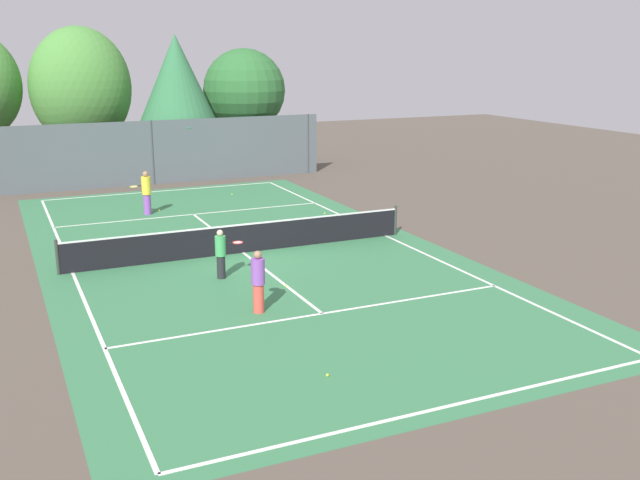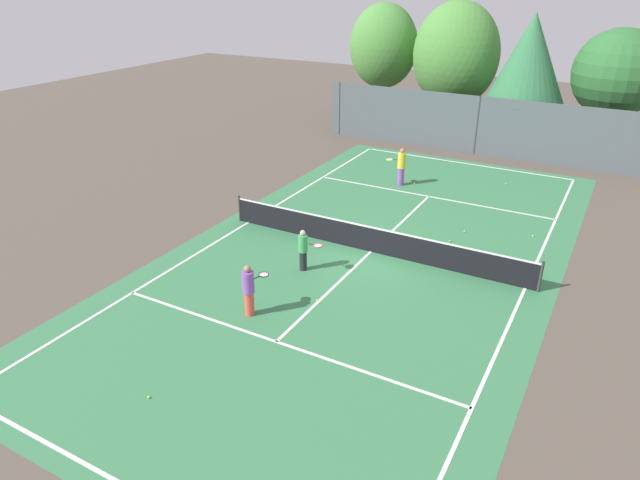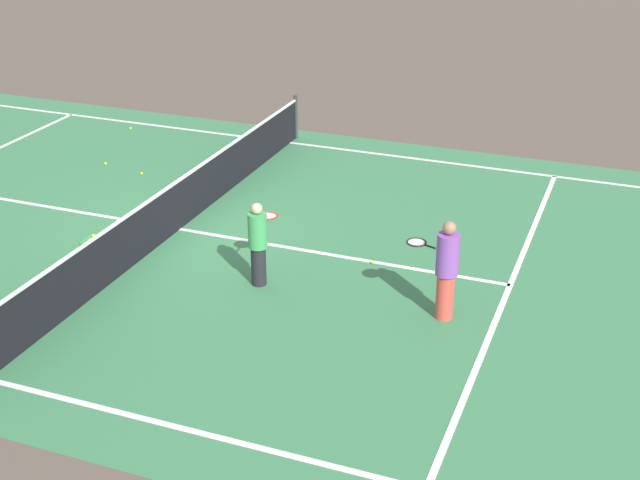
{
  "view_description": "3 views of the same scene",
  "coord_description": "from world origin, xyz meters",
  "px_view_note": "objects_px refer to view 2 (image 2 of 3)",
  "views": [
    {
      "loc": [
        -7.43,
        -22.57,
        6.69
      ],
      "look_at": [
        1.32,
        -3.36,
        1.11
      ],
      "focal_mm": 40.91,
      "sensor_mm": 36.0,
      "label": 1
    },
    {
      "loc": [
        7.4,
        -17.28,
        9.43
      ],
      "look_at": [
        -0.84,
        -2.37,
        1.28
      ],
      "focal_mm": 31.97,
      "sensor_mm": 36.0,
      "label": 2
    },
    {
      "loc": [
        -13.64,
        -8.2,
        7.15
      ],
      "look_at": [
        -1.29,
        -3.42,
        0.92
      ],
      "focal_mm": 49.97,
      "sensor_mm": 36.0,
      "label": 3
    }
  ],
  "objects_px": {
    "tennis_ball_0": "(506,184)",
    "tennis_ball_4": "(317,300)",
    "tennis_ball_3": "(533,236)",
    "tennis_ball_2": "(450,241)",
    "player_2": "(303,250)",
    "ball_crate": "(341,230)",
    "tennis_ball_5": "(465,232)",
    "player_0": "(401,166)",
    "tennis_ball_6": "(414,183)",
    "tennis_ball_1": "(149,397)",
    "player_1": "(249,290)"
  },
  "relations": [
    {
      "from": "tennis_ball_0",
      "to": "tennis_ball_4",
      "type": "relative_size",
      "value": 1.0
    },
    {
      "from": "tennis_ball_0",
      "to": "tennis_ball_3",
      "type": "relative_size",
      "value": 1.0
    },
    {
      "from": "tennis_ball_2",
      "to": "tennis_ball_4",
      "type": "relative_size",
      "value": 1.0
    },
    {
      "from": "player_2",
      "to": "ball_crate",
      "type": "bearing_deg",
      "value": 93.04
    },
    {
      "from": "tennis_ball_0",
      "to": "tennis_ball_5",
      "type": "relative_size",
      "value": 1.0
    },
    {
      "from": "tennis_ball_5",
      "to": "tennis_ball_0",
      "type": "bearing_deg",
      "value": 88.23
    },
    {
      "from": "player_0",
      "to": "tennis_ball_6",
      "type": "height_order",
      "value": "player_0"
    },
    {
      "from": "player_0",
      "to": "tennis_ball_1",
      "type": "relative_size",
      "value": 27.41
    },
    {
      "from": "tennis_ball_5",
      "to": "tennis_ball_2",
      "type": "bearing_deg",
      "value": -102.81
    },
    {
      "from": "tennis_ball_0",
      "to": "tennis_ball_4",
      "type": "height_order",
      "value": "same"
    },
    {
      "from": "tennis_ball_2",
      "to": "tennis_ball_6",
      "type": "bearing_deg",
      "value": 122.45
    },
    {
      "from": "tennis_ball_4",
      "to": "player_1",
      "type": "bearing_deg",
      "value": -130.46
    },
    {
      "from": "ball_crate",
      "to": "tennis_ball_4",
      "type": "xyz_separation_m",
      "value": [
        1.58,
        -4.76,
        -0.15
      ]
    },
    {
      "from": "player_1",
      "to": "ball_crate",
      "type": "relative_size",
      "value": 3.84
    },
    {
      "from": "player_1",
      "to": "tennis_ball_1",
      "type": "bearing_deg",
      "value": -90.04
    },
    {
      "from": "tennis_ball_4",
      "to": "ball_crate",
      "type": "bearing_deg",
      "value": 108.37
    },
    {
      "from": "player_2",
      "to": "tennis_ball_6",
      "type": "relative_size",
      "value": 22.66
    },
    {
      "from": "player_0",
      "to": "player_1",
      "type": "relative_size",
      "value": 1.08
    },
    {
      "from": "player_2",
      "to": "ball_crate",
      "type": "distance_m",
      "value": 3.25
    },
    {
      "from": "player_1",
      "to": "tennis_ball_2",
      "type": "relative_size",
      "value": 25.26
    },
    {
      "from": "player_1",
      "to": "tennis_ball_4",
      "type": "bearing_deg",
      "value": 49.54
    },
    {
      "from": "tennis_ball_2",
      "to": "tennis_ball_6",
      "type": "distance_m",
      "value": 6.41
    },
    {
      "from": "ball_crate",
      "to": "tennis_ball_6",
      "type": "distance_m",
      "value": 6.87
    },
    {
      "from": "player_1",
      "to": "tennis_ball_5",
      "type": "bearing_deg",
      "value": 65.94
    },
    {
      "from": "tennis_ball_4",
      "to": "tennis_ball_5",
      "type": "xyz_separation_m",
      "value": [
        2.59,
        7.3,
        0.0
      ]
    },
    {
      "from": "tennis_ball_5",
      "to": "tennis_ball_1",
      "type": "bearing_deg",
      "value": -106.85
    },
    {
      "from": "player_0",
      "to": "tennis_ball_2",
      "type": "height_order",
      "value": "player_0"
    },
    {
      "from": "player_2",
      "to": "tennis_ball_5",
      "type": "relative_size",
      "value": 22.66
    },
    {
      "from": "ball_crate",
      "to": "tennis_ball_0",
      "type": "distance_m",
      "value": 9.93
    },
    {
      "from": "player_0",
      "to": "tennis_ball_3",
      "type": "relative_size",
      "value": 27.41
    },
    {
      "from": "player_1",
      "to": "tennis_ball_6",
      "type": "distance_m",
      "value": 13.27
    },
    {
      "from": "tennis_ball_4",
      "to": "tennis_ball_6",
      "type": "height_order",
      "value": "same"
    },
    {
      "from": "player_1",
      "to": "tennis_ball_0",
      "type": "xyz_separation_m",
      "value": [
        4.19,
        15.31,
        -0.83
      ]
    },
    {
      "from": "player_2",
      "to": "tennis_ball_5",
      "type": "height_order",
      "value": "player_2"
    },
    {
      "from": "tennis_ball_2",
      "to": "tennis_ball_6",
      "type": "height_order",
      "value": "same"
    },
    {
      "from": "player_2",
      "to": "tennis_ball_1",
      "type": "relative_size",
      "value": 22.66
    },
    {
      "from": "player_0",
      "to": "tennis_ball_4",
      "type": "height_order",
      "value": "player_0"
    },
    {
      "from": "player_1",
      "to": "tennis_ball_5",
      "type": "relative_size",
      "value": 25.26
    },
    {
      "from": "tennis_ball_6",
      "to": "tennis_ball_0",
      "type": "bearing_deg",
      "value": 28.02
    },
    {
      "from": "tennis_ball_3",
      "to": "tennis_ball_4",
      "type": "bearing_deg",
      "value": -121.69
    },
    {
      "from": "tennis_ball_2",
      "to": "tennis_ball_5",
      "type": "height_order",
      "value": "same"
    },
    {
      "from": "tennis_ball_1",
      "to": "tennis_ball_6",
      "type": "xyz_separation_m",
      "value": [
        0.3,
        17.49,
        0.0
      ]
    },
    {
      "from": "player_2",
      "to": "tennis_ball_6",
      "type": "distance_m",
      "value": 10.07
    },
    {
      "from": "player_2",
      "to": "tennis_ball_4",
      "type": "bearing_deg",
      "value": -48.05
    },
    {
      "from": "tennis_ball_2",
      "to": "ball_crate",
      "type": "bearing_deg",
      "value": -159.9
    },
    {
      "from": "tennis_ball_0",
      "to": "tennis_ball_6",
      "type": "distance_m",
      "value": 4.41
    },
    {
      "from": "tennis_ball_2",
      "to": "tennis_ball_3",
      "type": "height_order",
      "value": "same"
    },
    {
      "from": "tennis_ball_0",
      "to": "tennis_ball_4",
      "type": "xyz_separation_m",
      "value": [
        -2.79,
        -13.67,
        0.0
      ]
    },
    {
      "from": "player_2",
      "to": "tennis_ball_0",
      "type": "height_order",
      "value": "player_2"
    },
    {
      "from": "player_1",
      "to": "player_2",
      "type": "relative_size",
      "value": 1.11
    }
  ]
}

